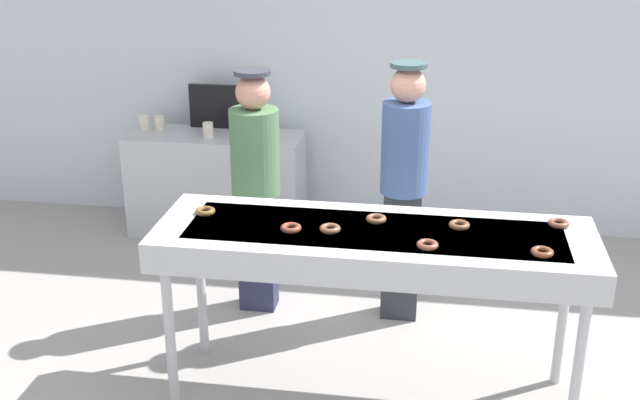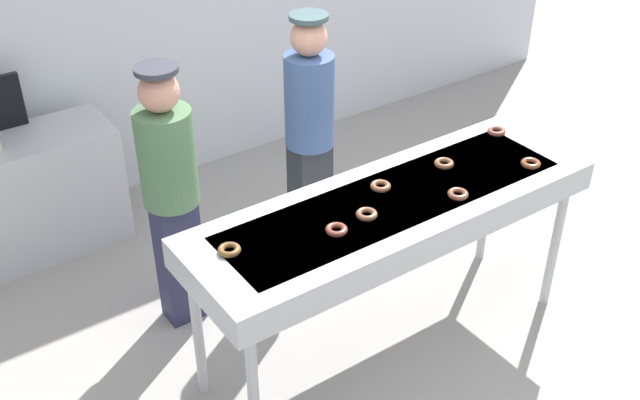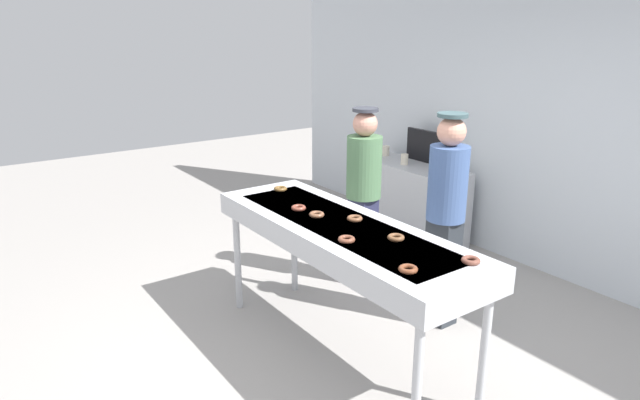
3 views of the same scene
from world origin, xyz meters
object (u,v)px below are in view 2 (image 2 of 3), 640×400
chocolate_donut_4 (367,214)px  worker_baker (310,134)px  worker_assistant (171,187)px  prep_counter (12,202)px  chocolate_donut_0 (337,230)px  fryer_conveyor (394,212)px  chocolate_donut_5 (496,131)px  chocolate_donut_7 (531,163)px  chocolate_donut_1 (444,163)px  chocolate_donut_6 (229,250)px  chocolate_donut_2 (458,194)px  chocolate_donut_3 (381,186)px

chocolate_donut_4 → worker_baker: (0.33, 1.00, -0.08)m
worker_assistant → prep_counter: (-0.63, 1.21, -0.51)m
chocolate_donut_0 → worker_assistant: worker_assistant is taller
fryer_conveyor → chocolate_donut_5: chocolate_donut_5 is taller
chocolate_donut_7 → prep_counter: bearing=135.3°
chocolate_donut_1 → chocolate_donut_6: (-1.39, -0.02, 0.00)m
chocolate_donut_1 → chocolate_donut_7: size_ratio=1.00×
chocolate_donut_2 → chocolate_donut_0: bearing=171.8°
chocolate_donut_4 → prep_counter: (-1.26, 2.18, -0.62)m
chocolate_donut_5 → fryer_conveyor: bearing=-168.0°
chocolate_donut_0 → chocolate_donut_5: size_ratio=1.00×
chocolate_donut_4 → chocolate_donut_6: bearing=169.4°
chocolate_donut_1 → chocolate_donut_5: (0.52, 0.10, 0.00)m
fryer_conveyor → worker_baker: 0.96m
chocolate_donut_4 → worker_assistant: bearing=123.0°
chocolate_donut_4 → prep_counter: size_ratio=0.08×
chocolate_donut_0 → chocolate_donut_7: 1.28m
fryer_conveyor → worker_baker: worker_baker is taller
chocolate_donut_6 → worker_assistant: size_ratio=0.07×
chocolate_donut_2 → worker_baker: (-0.18, 1.13, -0.08)m
fryer_conveyor → chocolate_donut_7: (0.84, -0.18, 0.10)m
worker_assistant → chocolate_donut_0: bearing=97.8°
chocolate_donut_6 → chocolate_donut_5: bearing=3.7°
chocolate_donut_3 → chocolate_donut_5: bearing=5.2°
chocolate_donut_6 → worker_assistant: worker_assistant is taller
fryer_conveyor → chocolate_donut_4: 0.26m
chocolate_donut_3 → worker_assistant: 1.18m
fryer_conveyor → chocolate_donut_7: size_ratio=20.98×
chocolate_donut_1 → worker_baker: size_ratio=0.06×
prep_counter → worker_baker: bearing=-36.5°
chocolate_donut_7 → chocolate_donut_1: bearing=145.1°
prep_counter → worker_assistant: bearing=-62.5°
chocolate_donut_3 → chocolate_donut_6: 0.95m
prep_counter → chocolate_donut_4: bearing=-60.0°
chocolate_donut_0 → chocolate_donut_5: 1.43m
chocolate_donut_0 → chocolate_donut_5: same height
chocolate_donut_1 → chocolate_donut_5: same height
chocolate_donut_6 → prep_counter: (-0.54, 2.05, -0.62)m
chocolate_donut_5 → chocolate_donut_7: size_ratio=1.00×
fryer_conveyor → chocolate_donut_7: chocolate_donut_7 is taller
chocolate_donut_1 → worker_assistant: (-1.30, 0.82, -0.11)m
chocolate_donut_2 → chocolate_donut_3: 0.41m
chocolate_donut_6 → chocolate_donut_3: bearing=2.2°
chocolate_donut_6 → chocolate_donut_7: (1.79, -0.26, 0.00)m
fryer_conveyor → chocolate_donut_3: bearing=88.1°
chocolate_donut_2 → chocolate_donut_3: bearing=133.3°
chocolate_donut_3 → chocolate_donut_6: bearing=-177.8°
chocolate_donut_7 → chocolate_donut_4: bearing=173.4°
chocolate_donut_3 → chocolate_donut_6: (-0.95, -0.04, 0.00)m
chocolate_donut_1 → chocolate_donut_2: size_ratio=1.00×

